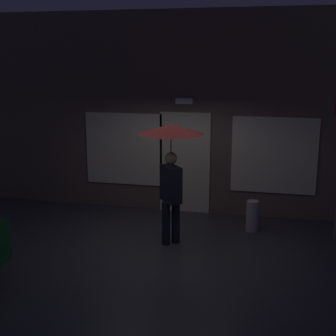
{
  "coord_description": "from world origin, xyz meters",
  "views": [
    {
      "loc": [
        1.83,
        -7.56,
        3.33
      ],
      "look_at": [
        0.05,
        0.3,
        1.42
      ],
      "focal_mm": 49.96,
      "sensor_mm": 36.0,
      "label": 1
    }
  ],
  "objects": [
    {
      "name": "ground_plane",
      "position": [
        0.0,
        0.0,
        0.0
      ],
      "size": [
        18.0,
        18.0,
        0.0
      ],
      "primitive_type": "plane",
      "color": "#38353A"
    },
    {
      "name": "building_facade",
      "position": [
        0.0,
        2.35,
        2.13
      ],
      "size": [
        9.51,
        0.48,
        4.31
      ],
      "color": "brown",
      "rests_on": "ground"
    },
    {
      "name": "person_with_umbrella",
      "position": [
        0.11,
        0.3,
        1.71
      ],
      "size": [
        1.15,
        1.15,
        2.2
      ],
      "rotation": [
        0.0,
        0.0,
        -0.92
      ],
      "color": "black",
      "rests_on": "ground"
    },
    {
      "name": "sidewalk_bollard",
      "position": [
        1.53,
        1.28,
        0.31
      ],
      "size": [
        0.24,
        0.24,
        0.61
      ],
      "primitive_type": "cylinder",
      "color": "#B2A899",
      "rests_on": "ground"
    }
  ]
}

